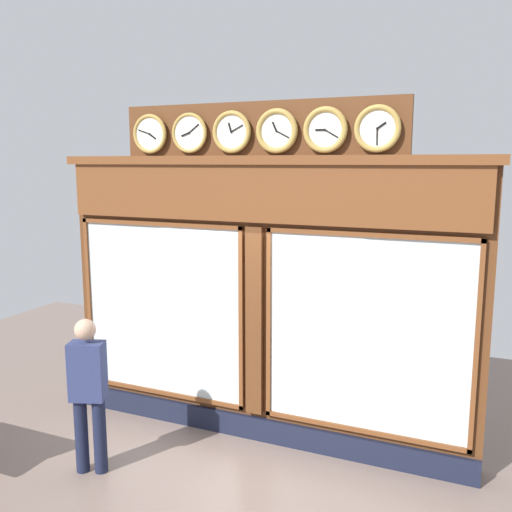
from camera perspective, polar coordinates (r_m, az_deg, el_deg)
The scene contains 2 objects.
shop_facade at distance 6.56m, azimuth 0.43°, elevation -3.96°, with size 5.13×0.42×3.94m.
pedestrian at distance 6.28m, azimuth -16.72°, elevation -12.87°, with size 0.41×0.33×1.69m.
Camera 1 is at (-2.50, 5.75, 3.28)m, focal length 39.25 mm.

